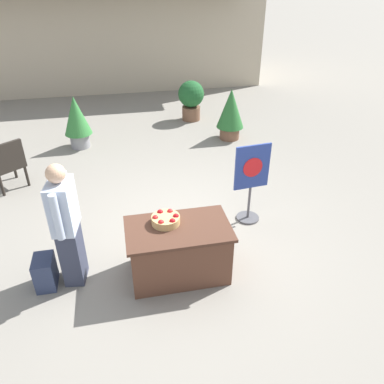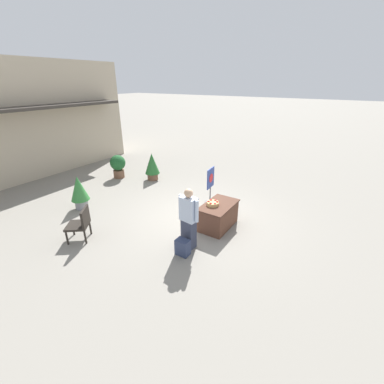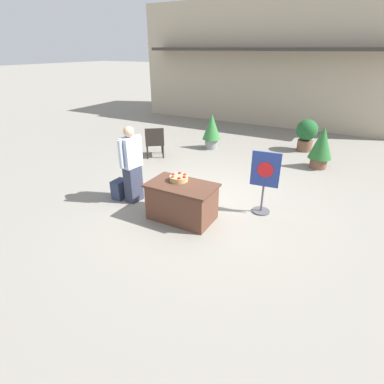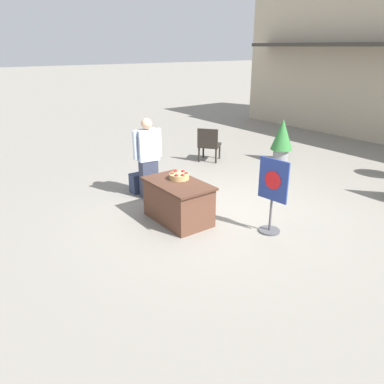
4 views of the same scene
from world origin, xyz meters
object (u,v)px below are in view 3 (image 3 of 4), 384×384
(display_table, at_px, (182,201))
(patio_chair, at_px, (155,141))
(person_visitor, at_px, (132,164))
(backpack, at_px, (120,189))
(apple_basket, at_px, (179,178))
(potted_plant_near_right, at_px, (306,133))
(potted_plant_far_left, at_px, (212,129))
(poster_board, at_px, (264,181))
(potted_plant_near_left, at_px, (322,146))

(display_table, bearing_deg, patio_chair, 132.76)
(person_visitor, xyz_separation_m, backpack, (-0.36, -0.06, -0.63))
(apple_basket, height_order, potted_plant_near_right, potted_plant_near_right)
(potted_plant_far_left, bearing_deg, poster_board, -51.39)
(potted_plant_near_left, bearing_deg, display_table, -114.83)
(backpack, bearing_deg, poster_board, 16.46)
(patio_chair, relative_size, potted_plant_near_left, 0.79)
(patio_chair, distance_m, potted_plant_near_left, 4.75)
(patio_chair, xyz_separation_m, potted_plant_far_left, (1.13, 1.64, 0.13))
(backpack, distance_m, patio_chair, 2.85)
(person_visitor, height_order, poster_board, person_visitor)
(backpack, bearing_deg, display_table, -3.94)
(potted_plant_near_right, bearing_deg, display_table, -103.23)
(potted_plant_far_left, distance_m, potted_plant_near_right, 3.04)
(patio_chair, bearing_deg, potted_plant_near_left, -109.99)
(poster_board, height_order, patio_chair, poster_board)
(backpack, xyz_separation_m, potted_plant_near_left, (3.62, 4.10, 0.43))
(apple_basket, bearing_deg, potted_plant_far_left, 107.06)
(display_table, relative_size, person_visitor, 0.79)
(patio_chair, distance_m, potted_plant_near_right, 4.84)
(person_visitor, relative_size, patio_chair, 1.78)
(apple_basket, height_order, person_visitor, person_visitor)
(patio_chair, relative_size, potted_plant_far_left, 0.80)
(display_table, distance_m, potted_plant_near_left, 4.65)
(display_table, distance_m, person_visitor, 1.40)
(backpack, xyz_separation_m, potted_plant_near_right, (3.00, 5.53, 0.37))
(backpack, distance_m, potted_plant_near_right, 6.30)
(potted_plant_near_left, bearing_deg, potted_plant_near_right, 113.50)
(patio_chair, height_order, potted_plant_near_right, potted_plant_near_right)
(person_visitor, bearing_deg, potted_plant_near_left, 58.53)
(apple_basket, distance_m, poster_board, 1.67)
(backpack, xyz_separation_m, poster_board, (2.96, 0.87, 0.48))
(potted_plant_near_right, distance_m, potted_plant_near_left, 1.56)
(potted_plant_near_right, bearing_deg, patio_chair, -143.89)
(apple_basket, relative_size, person_visitor, 0.22)
(patio_chair, bearing_deg, person_visitor, 168.46)
(person_visitor, distance_m, backpack, 0.72)
(display_table, bearing_deg, potted_plant_near_left, 65.17)
(display_table, xyz_separation_m, potted_plant_near_left, (1.95, 4.22, 0.27))
(display_table, xyz_separation_m, potted_plant_far_left, (-1.45, 4.43, 0.28))
(poster_board, bearing_deg, person_visitor, -78.64)
(backpack, relative_size, patio_chair, 0.46)
(display_table, bearing_deg, potted_plant_near_right, 76.77)
(display_table, relative_size, poster_board, 1.01)
(person_visitor, relative_size, potted_plant_near_right, 1.61)
(display_table, xyz_separation_m, poster_board, (1.29, 0.99, 0.32))
(potted_plant_far_left, relative_size, potted_plant_near_left, 0.99)
(backpack, relative_size, poster_board, 0.33)
(apple_basket, relative_size, patio_chair, 0.38)
(person_visitor, distance_m, potted_plant_near_left, 5.20)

